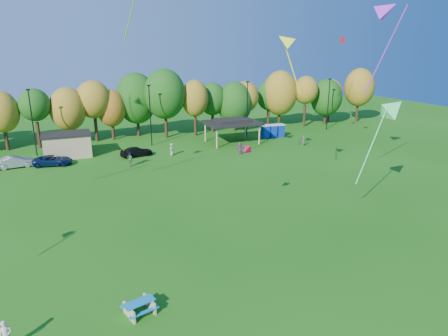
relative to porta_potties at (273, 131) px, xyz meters
name	(u,v)px	position (x,y,z in m)	size (l,w,h in m)	color
ground	(262,289)	(-21.79, -37.91, -1.10)	(160.00, 160.00, 0.00)	#19600F
tree_line	(123,103)	(-22.81, 7.60, 4.82)	(93.57, 10.55, 11.15)	black
lamp_posts	(150,113)	(-19.79, 2.09, 3.80)	(64.50, 0.25, 9.09)	black
utility_building	(67,145)	(-31.79, 0.09, 0.54)	(6.30, 4.30, 3.25)	tan
pavilion	(232,122)	(-7.79, -0.91, 2.13)	(8.20, 6.20, 3.77)	tan
porta_potties	(273,131)	(0.00, 0.00, 0.00)	(3.75, 1.49, 2.18)	#0C2FA6
picnic_table	(139,307)	(-29.21, -37.40, -0.66)	(2.05, 1.85, 0.75)	tan
kite_flyer	(6,336)	(-35.79, -37.74, -0.29)	(0.59, 0.39, 1.62)	beige
car_b	(15,162)	(-37.99, -3.13, -0.37)	(1.54, 4.40, 1.45)	gray
car_c	(53,160)	(-33.71, -3.86, -0.44)	(2.17, 4.71, 1.31)	#0B1B42
car_d	(137,152)	(-23.10, -3.44, -0.45)	(1.81, 4.44, 1.29)	black
far_person_0	(172,149)	(-18.51, -4.82, -0.24)	(0.83, 0.54, 1.71)	#7CA370
far_person_3	(303,141)	(1.30, -7.05, -0.28)	(0.60, 0.39, 1.63)	#A14C78
far_person_4	(130,160)	(-24.78, -8.09, -0.19)	(1.06, 0.44, 1.81)	#5D8652
far_person_5	(240,149)	(-9.57, -7.89, -0.26)	(1.55, 0.49, 1.67)	#A544A2
kite_3	(249,148)	(-18.04, -27.99, 5.25)	(1.03, 1.30, 1.20)	red
kite_4	(393,108)	(-5.79, -30.89, 8.28)	(4.70, 2.16, 7.79)	#57F77E
kite_6	(342,38)	(0.65, -15.13, 14.30)	(1.86, 1.81, 1.51)	red
kite_9	(387,10)	(-3.56, -26.54, 16.48)	(3.93, 4.57, 8.64)	#B028D9
kite_13	(285,41)	(-14.11, -26.43, 13.71)	(3.25, 2.26, 5.54)	#E4FF1A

